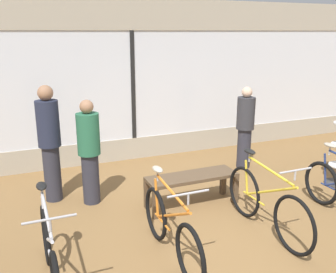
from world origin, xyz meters
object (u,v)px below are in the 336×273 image
display_bench (192,181)px  customer_near_rack (245,126)px  bicycle_left (171,229)px  bicycle_right (266,204)px  customer_by_window (50,141)px  customer_mid_floor (89,150)px  bicycle_far_left (50,255)px

display_bench → customer_near_rack: size_ratio=0.88×
customer_near_rack → bicycle_left: bearing=-137.9°
customer_near_rack → bicycle_right: bearing=-117.2°
customer_near_rack → customer_by_window: size_ratio=0.87×
bicycle_right → display_bench: size_ratio=1.27×
bicycle_right → customer_by_window: customer_by_window is taller
bicycle_left → customer_mid_floor: (-0.55, 1.85, 0.47)m
bicycle_far_left → customer_mid_floor: size_ratio=1.06×
display_bench → customer_mid_floor: bearing=153.4°
customer_near_rack → customer_by_window: (-3.61, -0.10, 0.14)m
customer_by_window → customer_near_rack: bearing=1.7°
bicycle_left → display_bench: bicycle_left is taller
bicycle_left → customer_mid_floor: size_ratio=1.03×
bicycle_left → display_bench: size_ratio=1.20×
bicycle_far_left → customer_mid_floor: bearing=67.0°
bicycle_right → customer_mid_floor: (-1.94, 1.78, 0.45)m
bicycle_left → customer_near_rack: size_ratio=1.06×
bicycle_left → customer_by_window: customer_by_window is taller
bicycle_left → customer_near_rack: (2.53, 2.28, 0.45)m
bicycle_right → customer_mid_floor: 2.67m
customer_near_rack → customer_mid_floor: bearing=-172.0°
customer_near_rack → customer_by_window: customer_by_window is taller
bicycle_left → customer_mid_floor: customer_mid_floor is taller
bicycle_right → customer_by_window: bearing=139.5°
bicycle_left → customer_by_window: bearing=116.4°
bicycle_far_left → bicycle_left: bicycle_far_left is taller
display_bench → customer_by_window: size_ratio=0.77×
bicycle_left → customer_near_rack: bearing=42.1°
bicycle_right → customer_near_rack: customer_near_rack is taller
bicycle_far_left → display_bench: bicycle_far_left is taller
customer_mid_floor → customer_near_rack: bearing=8.0°
bicycle_far_left → display_bench: bearing=28.2°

